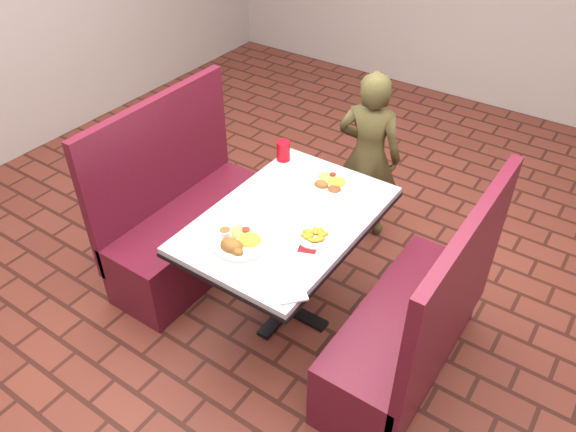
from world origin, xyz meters
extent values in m
plane|color=brown|center=(0.00, 0.00, 0.00)|extent=(7.00, 7.00, 0.00)
cube|color=silver|center=(0.00, 0.00, 0.73)|extent=(0.80, 1.20, 0.03)
cube|color=black|center=(0.00, 0.00, 0.70)|extent=(0.81, 1.21, 0.02)
cylinder|color=black|center=(0.00, 0.00, 0.36)|extent=(0.10, 0.10, 0.69)
cube|color=black|center=(0.00, 0.00, 0.01)|extent=(0.55, 0.08, 0.03)
cube|color=black|center=(0.00, 0.00, 0.01)|extent=(0.08, 0.55, 0.03)
cube|color=maroon|center=(-0.75, 0.00, 0.23)|extent=(0.45, 1.20, 0.45)
cube|color=maroon|center=(-0.97, 0.00, 0.70)|extent=(0.06, 1.20, 0.95)
cube|color=maroon|center=(0.75, 0.00, 0.23)|extent=(0.45, 1.20, 0.45)
cube|color=maroon|center=(0.97, 0.00, 0.70)|extent=(0.06, 1.20, 0.95)
imported|color=brown|center=(-0.02, 1.00, 0.61)|extent=(0.50, 0.38, 1.23)
cylinder|color=white|center=(-0.07, -0.33, 0.76)|extent=(0.29, 0.29, 0.02)
ellipsoid|color=gold|center=(-0.03, -0.30, 0.79)|extent=(0.12, 0.12, 0.05)
ellipsoid|color=#8AC74F|center=(-0.12, -0.28, 0.79)|extent=(0.12, 0.10, 0.04)
cylinder|color=red|center=(-0.09, -0.26, 0.79)|extent=(0.04, 0.04, 0.01)
ellipsoid|color=#915D24|center=(-0.08, -0.39, 0.80)|extent=(0.13, 0.10, 0.07)
ellipsoid|color=#915D24|center=(-0.03, -0.41, 0.79)|extent=(0.07, 0.05, 0.05)
cylinder|color=white|center=(-0.16, -0.34, 0.79)|extent=(0.07, 0.07, 0.04)
cylinder|color=brown|center=(-0.16, -0.34, 0.81)|extent=(0.06, 0.06, 0.01)
cylinder|color=white|center=(0.04, 0.38, 0.76)|extent=(0.26, 0.26, 0.02)
ellipsoid|color=gold|center=(0.07, 0.41, 0.79)|extent=(0.11, 0.11, 0.05)
ellipsoid|color=#8AC74F|center=(-0.01, 0.43, 0.78)|extent=(0.11, 0.09, 0.03)
cylinder|color=red|center=(0.02, 0.45, 0.79)|extent=(0.04, 0.04, 0.01)
ellipsoid|color=brown|center=(0.09, 0.34, 0.78)|extent=(0.08, 0.08, 0.03)
ellipsoid|color=#915D24|center=(0.01, 0.33, 0.79)|extent=(0.09, 0.07, 0.05)
cylinder|color=white|center=(0.22, -0.07, 0.76)|extent=(0.20, 0.20, 0.01)
cube|color=maroon|center=(0.23, -0.15, 0.75)|extent=(0.13, 0.13, 0.00)
cube|color=silver|center=(0.18, -0.16, 0.76)|extent=(0.06, 0.14, 0.00)
cylinder|color=red|center=(-0.35, 0.46, 0.81)|extent=(0.08, 0.08, 0.13)
cube|color=white|center=(0.33, -0.46, 0.76)|extent=(0.22, 0.22, 0.01)
cube|color=silver|center=(-0.10, -0.36, 0.76)|extent=(0.03, 0.19, 0.00)
cube|color=silver|center=(-0.08, -0.38, 0.76)|extent=(0.04, 0.13, 0.00)
camera|label=1|loc=(1.37, -2.00, 2.64)|focal=35.00mm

